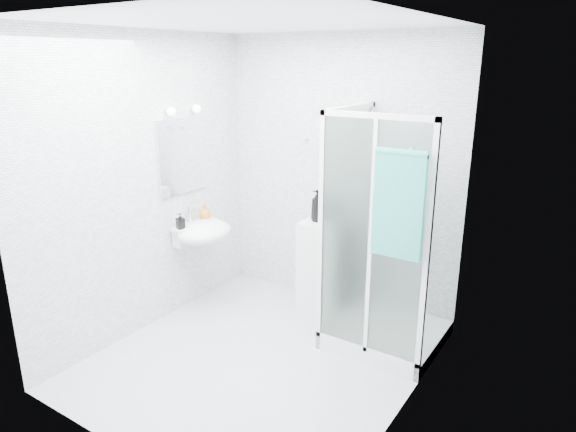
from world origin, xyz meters
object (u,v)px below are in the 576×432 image
Objects in this scene: wall_basin at (202,232)px; shampoo_bottle_a at (317,206)px; shower_enclosure at (376,295)px; storage_cabinet at (323,268)px; soap_dispenser_orange at (205,212)px; hand_towel at (399,202)px; soap_dispenser_black at (180,221)px; shampoo_bottle_b at (329,209)px.

wall_basin is 1.11m from shampoo_bottle_a.
shower_enclosure is 6.72× the size of shampoo_bottle_a.
storage_cabinet is 1.26m from soap_dispenser_orange.
hand_towel reaches higher than soap_dispenser_black.
soap_dispenser_orange is at bearing -174.51° from shower_enclosure.
soap_dispenser_orange is (-0.09, 0.15, 0.14)m from wall_basin.
shampoo_bottle_a reaches higher than soap_dispenser_orange.
shampoo_bottle_b is (-0.60, 0.25, 0.60)m from shower_enclosure.
soap_dispenser_orange is at bearing 90.84° from soap_dispenser_black.
shampoo_bottle_a is at bearing 35.80° from soap_dispenser_black.
wall_basin is at bearing -151.75° from shampoo_bottle_b.
hand_towel is (0.30, -0.40, 0.95)m from shower_enclosure.
soap_dispenser_orange is (-1.75, -0.17, 0.49)m from shower_enclosure.
shampoo_bottle_b reaches higher than soap_dispenser_black.
shampoo_bottle_b is 1.74× the size of soap_dispenser_orange.
shower_enclosure is 0.89m from shampoo_bottle_b.
shower_enclosure is at bearing -21.31° from storage_cabinet.
shampoo_bottle_b is (0.05, 0.01, 0.59)m from storage_cabinet.
shampoo_bottle_a is at bearing 162.34° from shower_enclosure.
shampoo_bottle_a is 0.12m from shampoo_bottle_b.
soap_dispenser_orange is (-1.09, -0.41, 0.48)m from storage_cabinet.
soap_dispenser_black is at bearing -114.93° from wall_basin.
shower_enclosure is 1.88m from soap_dispenser_black.
hand_towel is at bearing -35.87° from shampoo_bottle_b.
shampoo_bottle_a is 1.11m from soap_dispenser_orange.
wall_basin is 2.13× the size of shampoo_bottle_b.
wall_basin is at bearing -169.19° from shower_enclosure.
shower_enclosure is at bearing -22.47° from shampoo_bottle_b.
wall_basin is 1.22m from shampoo_bottle_b.
shampoo_bottle_b is at bearing 33.52° from soap_dispenser_black.
hand_towel is 2.11m from soap_dispenser_orange.
soap_dispenser_black is (-1.09, -0.75, 0.48)m from storage_cabinet.
shower_enclosure reaches higher than soap_dispenser_black.
soap_dispenser_orange is at bearing 173.50° from hand_towel.
storage_cabinet is 3.50× the size of shampoo_bottle_b.
shampoo_bottle_a is at bearing 148.23° from hand_towel.
shampoo_bottle_b is (0.12, 0.02, -0.02)m from shampoo_bottle_a.
shower_enclosure is 0.98m from shampoo_bottle_a.
soap_dispenser_black is at bearing -89.16° from soap_dispenser_orange.
soap_dispenser_black is (-0.09, -0.19, 0.14)m from wall_basin.
soap_dispenser_orange is 1.02× the size of soap_dispenser_black.
wall_basin is 0.23m from soap_dispenser_orange.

